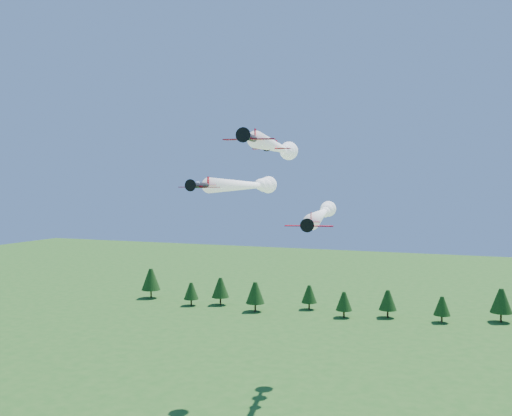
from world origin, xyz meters
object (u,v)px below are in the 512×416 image
at_px(plane_lead, 279,148).
at_px(plane_right, 322,213).
at_px(plane_left, 250,185).
at_px(plane_slot, 272,147).

height_order(plane_lead, plane_right, plane_lead).
distance_m(plane_lead, plane_right, 19.98).
height_order(plane_lead, plane_left, plane_lead).
bearing_deg(plane_slot, plane_right, 77.99).
relative_size(plane_lead, plane_right, 0.74).
xyz_separation_m(plane_lead, plane_slot, (1.25, -7.34, -0.35)).
relative_size(plane_lead, plane_left, 0.99).
distance_m(plane_lead, plane_left, 12.45).
bearing_deg(plane_right, plane_left, -155.90).
bearing_deg(plane_left, plane_right, 32.99).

